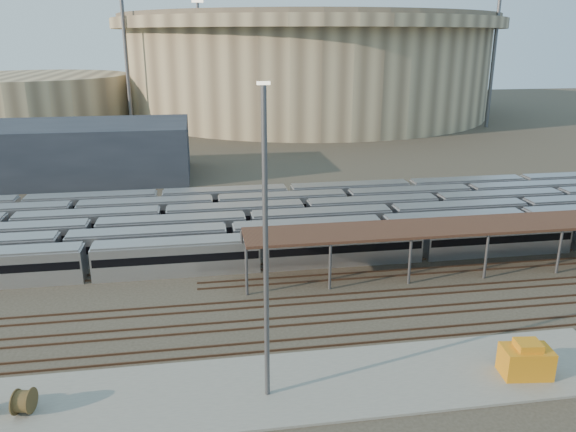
{
  "coord_description": "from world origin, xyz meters",
  "views": [
    {
      "loc": [
        -12.15,
        -50.38,
        25.04
      ],
      "look_at": [
        -2.06,
        12.0,
        4.68
      ],
      "focal_mm": 35.0,
      "sensor_mm": 36.0,
      "label": 1
    }
  ],
  "objects": [
    {
      "name": "cable_reel_east",
      "position": [
        -24.85,
        -15.15,
        1.1
      ],
      "size": [
        1.34,
        1.97,
        1.81
      ],
      "primitive_type": "cylinder",
      "rotation": [
        0.0,
        1.57,
        -0.2
      ],
      "color": "brown",
      "rests_on": "apron"
    },
    {
      "name": "apron",
      "position": [
        -5.0,
        -15.0,
        0.1
      ],
      "size": [
        50.0,
        9.0,
        0.2
      ],
      "primitive_type": "cube",
      "color": "gray",
      "rests_on": "ground"
    },
    {
      "name": "yellow_equipment",
      "position": [
        11.73,
        -16.44,
        1.34
      ],
      "size": [
        3.89,
        2.7,
        2.28
      ],
      "primitive_type": "cube",
      "rotation": [
        0.0,
        0.0,
        -0.12
      ],
      "color": "#C67812",
      "rests_on": "apron"
    },
    {
      "name": "empty_tracks",
      "position": [
        0.0,
        -5.0,
        0.09
      ],
      "size": [
        170.0,
        9.62,
        0.18
      ],
      "color": "#4C3323",
      "rests_on": "ground"
    },
    {
      "name": "service_building",
      "position": [
        -35.0,
        55.0,
        5.0
      ],
      "size": [
        42.0,
        20.0,
        10.0
      ],
      "primitive_type": "cube",
      "color": "#1E232D",
      "rests_on": "ground"
    },
    {
      "name": "yard_light_pole",
      "position": [
        -8.05,
        -15.7,
        11.38
      ],
      "size": [
        0.81,
        0.36,
        22.19
      ],
      "color": "#525156",
      "rests_on": "apron"
    },
    {
      "name": "inspection_shed",
      "position": [
        22.0,
        4.0,
        4.98
      ],
      "size": [
        60.3,
        6.0,
        5.3
      ],
      "color": "#525156",
      "rests_on": "ground"
    },
    {
      "name": "stadium",
      "position": [
        25.0,
        140.0,
        16.47
      ],
      "size": [
        124.0,
        124.0,
        32.5
      ],
      "color": "tan",
      "rests_on": "ground"
    },
    {
      "name": "floodlight_2",
      "position": [
        70.0,
        100.0,
        20.65
      ],
      "size": [
        4.0,
        1.0,
        38.4
      ],
      "color": "#525156",
      "rests_on": "ground"
    },
    {
      "name": "ground",
      "position": [
        0.0,
        0.0,
        0.0
      ],
      "size": [
        420.0,
        420.0,
        0.0
      ],
      "primitive_type": "plane",
      "color": "#383026",
      "rests_on": "ground"
    },
    {
      "name": "subway_trains",
      "position": [
        -1.65,
        18.5,
        1.8
      ],
      "size": [
        129.63,
        23.9,
        3.6
      ],
      "color": "silver",
      "rests_on": "ground"
    },
    {
      "name": "secondary_arena",
      "position": [
        -60.0,
        130.0,
        7.0
      ],
      "size": [
        56.0,
        56.0,
        14.0
      ],
      "primitive_type": "cylinder",
      "color": "tan",
      "rests_on": "ground"
    },
    {
      "name": "floodlight_3",
      "position": [
        -10.0,
        160.0,
        20.65
      ],
      "size": [
        4.0,
        1.0,
        38.4
      ],
      "color": "#525156",
      "rests_on": "ground"
    },
    {
      "name": "floodlight_0",
      "position": [
        -30.0,
        110.0,
        20.65
      ],
      "size": [
        4.0,
        1.0,
        38.4
      ],
      "color": "#525156",
      "rests_on": "ground"
    }
  ]
}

